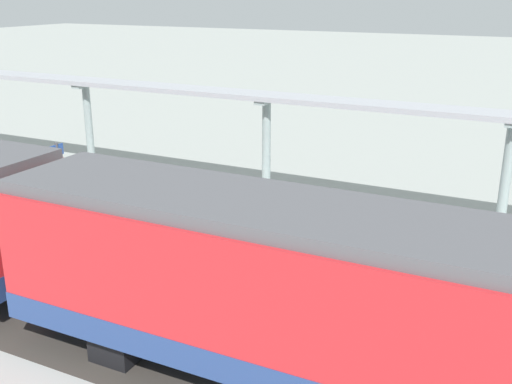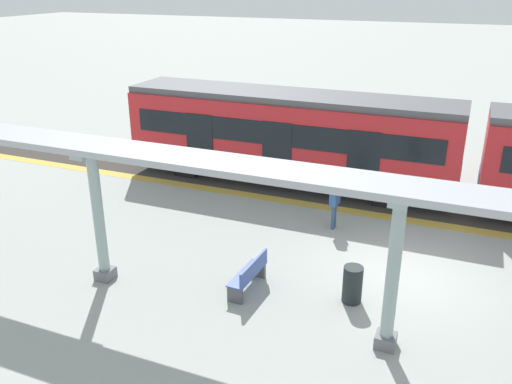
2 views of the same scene
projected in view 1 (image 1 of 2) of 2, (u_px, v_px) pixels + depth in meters
The scene contains 14 objects.
ground_plane at pixel (220, 240), 17.69m from camera, with size 176.00×176.00×0.00m, color #9CA29C.
tactile_edge_strip at pixel (148, 290), 14.72m from camera, with size 0.51×38.17×0.01m, color gold.
trackbed at pixel (96, 326), 13.15m from camera, with size 3.20×50.17×0.01m, color #38332D.
train_near_carriage at pixel (325, 302), 10.39m from camera, with size 2.65×12.42×3.48m.
canopy_pillar_second at pixel (505, 183), 16.85m from camera, with size 1.10×0.44×3.58m.
canopy_pillar_third at pixel (266, 153), 19.95m from camera, with size 1.10×0.44×3.58m.
canopy_pillar_fourth at pixel (89, 130), 23.10m from camera, with size 1.10×0.44×3.58m.
canopy_beam at pixel (271, 97), 19.31m from camera, with size 1.20×30.46×0.16m, color #A8AAB2.
bench_near_end at pixel (151, 187), 20.92m from camera, with size 1.52×0.50×0.86m.
bench_mid_platform at pixel (3, 160), 24.24m from camera, with size 1.51×0.46×0.86m.
bench_far_end at pixel (361, 219), 18.05m from camera, with size 1.52×0.51×0.86m.
trash_bin at pixel (277, 210), 18.70m from camera, with size 0.48×0.48×0.95m, color #212829.
platform_info_sign at pixel (59, 169), 19.92m from camera, with size 0.56×0.10×2.20m.
passenger_waiting_near_edge at pixel (267, 247), 14.64m from camera, with size 0.49×0.25×1.64m.
Camera 1 is at (-14.16, -8.24, 6.90)m, focal length 42.85 mm.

